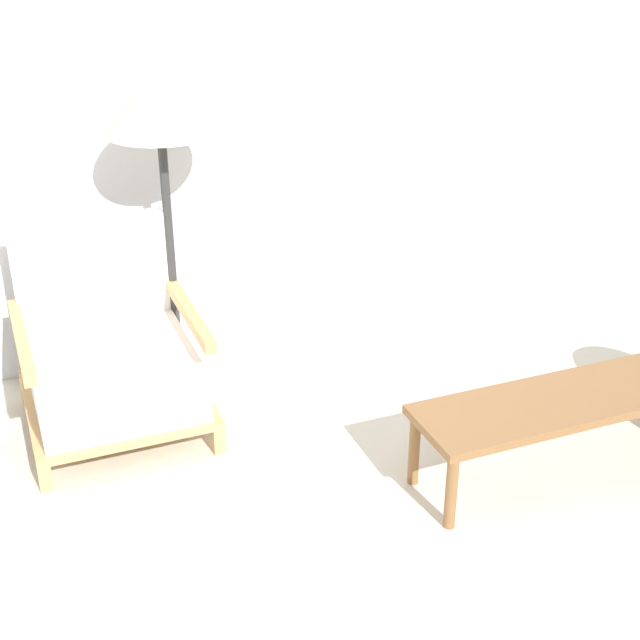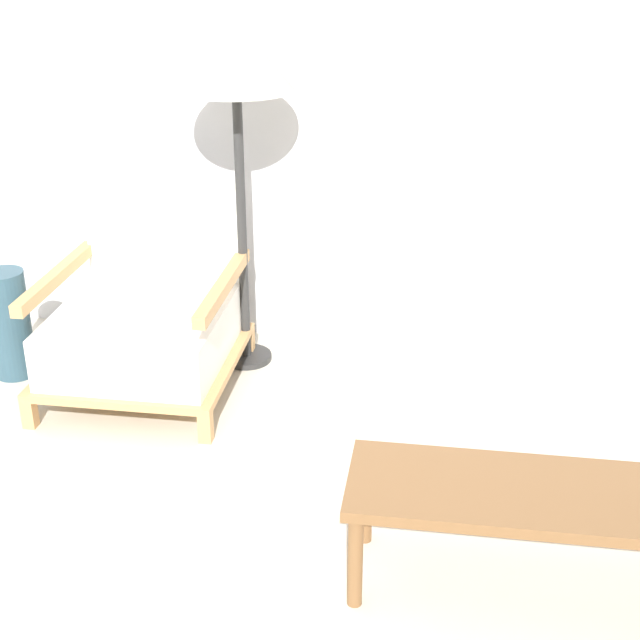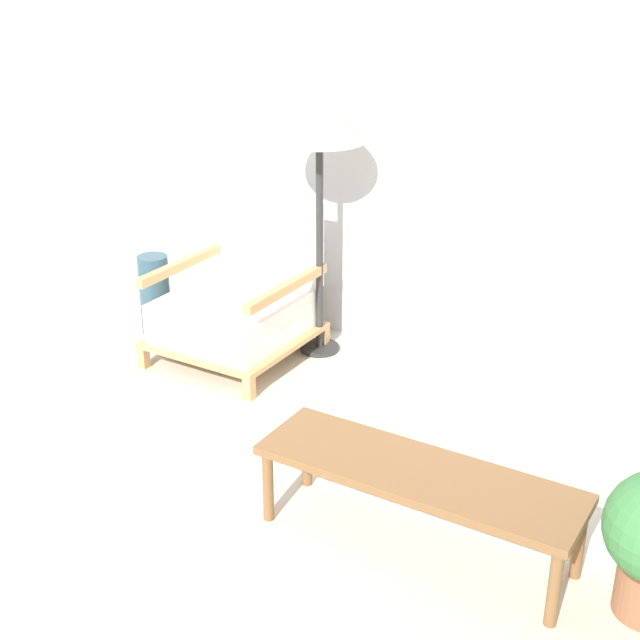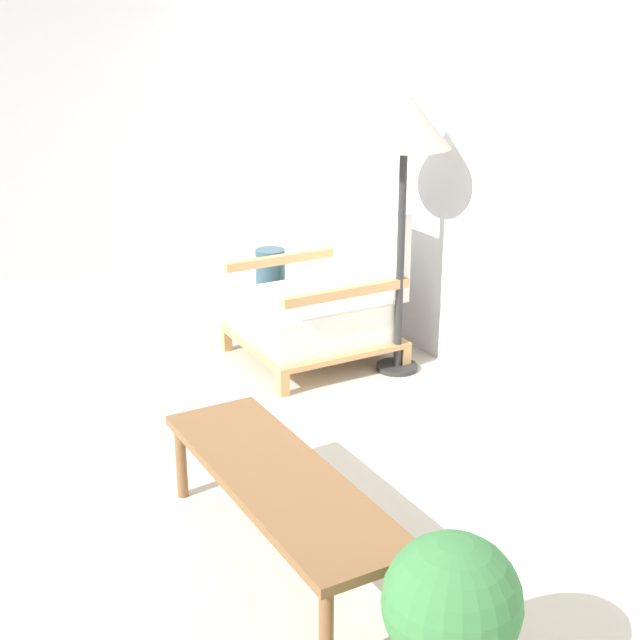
% 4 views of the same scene
% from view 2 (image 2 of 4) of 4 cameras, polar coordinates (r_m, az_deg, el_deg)
% --- Properties ---
extents(wall_back, '(8.00, 0.06, 2.70)m').
position_cam_2_polar(wall_back, '(3.88, -2.37, 17.59)').
color(wall_back, silver).
rests_on(wall_back, ground_plane).
extents(armchair, '(0.75, 0.79, 0.84)m').
position_cam_2_polar(armchair, '(3.74, -11.06, 0.17)').
color(armchair, tan).
rests_on(armchair, ground_plane).
extents(floor_lamp, '(0.47, 0.47, 1.46)m').
position_cam_2_polar(floor_lamp, '(3.61, -5.43, 15.85)').
color(floor_lamp, '#2D2D2D').
rests_on(floor_lamp, ground_plane).
extents(coffee_table, '(1.24, 0.37, 0.35)m').
position_cam_2_polar(coffee_table, '(2.65, 15.49, -11.28)').
color(coffee_table, brown).
rests_on(coffee_table, ground_plane).
extents(vase, '(0.18, 0.18, 0.47)m').
position_cam_2_polar(vase, '(4.00, -19.26, -0.24)').
color(vase, '#2D4C5B').
rests_on(vase, ground_plane).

